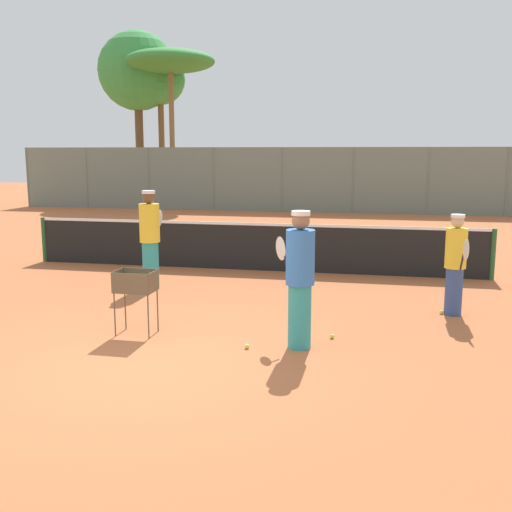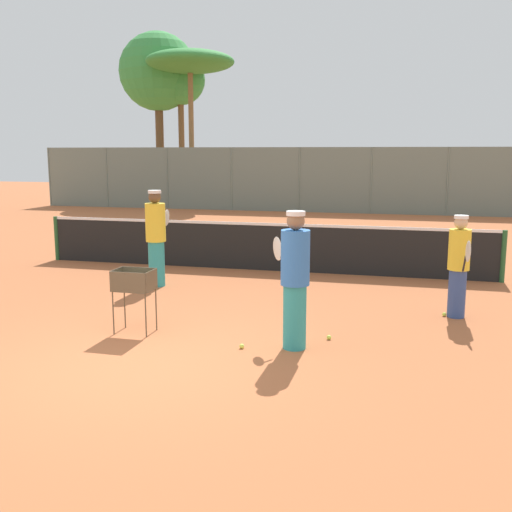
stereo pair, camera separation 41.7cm
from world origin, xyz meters
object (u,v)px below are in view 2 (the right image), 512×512
(player_white_outfit, at_px, (459,265))
(player_red_cap, at_px, (295,278))
(ball_cart, at_px, (135,285))
(parked_car, at_px, (456,194))
(tennis_net, at_px, (259,245))
(player_yellow_shirt, at_px, (156,237))

(player_white_outfit, bearing_deg, player_red_cap, -55.08)
(ball_cart, height_order, parked_car, parked_car)
(tennis_net, distance_m, player_yellow_shirt, 2.61)
(player_yellow_shirt, xyz_separation_m, parked_car, (6.82, 18.98, -0.32))
(player_white_outfit, relative_size, ball_cart, 1.75)
(player_red_cap, bearing_deg, player_white_outfit, -83.27)
(tennis_net, distance_m, ball_cart, 5.05)
(tennis_net, bearing_deg, player_yellow_shirt, -127.05)
(player_red_cap, relative_size, parked_car, 0.44)
(player_white_outfit, bearing_deg, player_yellow_shirt, -108.53)
(parked_car, bearing_deg, player_yellow_shirt, -109.77)
(player_yellow_shirt, bearing_deg, player_white_outfit, -99.75)
(tennis_net, relative_size, parked_car, 2.45)
(player_yellow_shirt, relative_size, ball_cart, 2.01)
(tennis_net, height_order, ball_cart, tennis_net)
(player_white_outfit, bearing_deg, tennis_net, -135.65)
(tennis_net, relative_size, player_red_cap, 5.54)
(tennis_net, xyz_separation_m, parked_car, (5.27, 16.93, 0.10))
(player_red_cap, distance_m, parked_car, 22.33)
(parked_car, bearing_deg, ball_cart, -104.92)
(player_red_cap, distance_m, player_yellow_shirt, 4.55)
(tennis_net, relative_size, ball_cart, 10.97)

